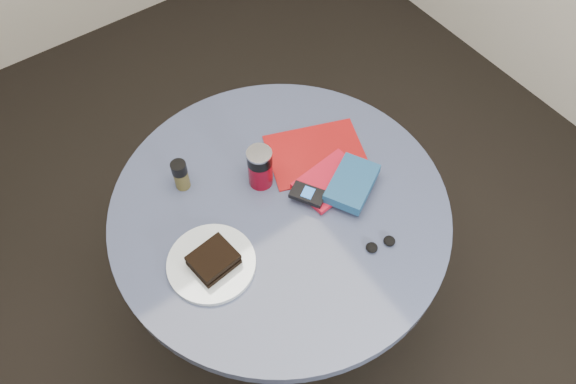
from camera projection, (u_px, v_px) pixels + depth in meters
ground at (282, 307)px, 2.26m from camera, size 4.00×4.00×0.00m
table at (280, 234)px, 1.77m from camera, size 1.00×1.00×0.75m
plate at (211, 263)px, 1.53m from camera, size 0.31×0.31×0.02m
sandwich at (213, 260)px, 1.50m from camera, size 0.13×0.11×0.04m
soda_can at (260, 167)px, 1.63m from camera, size 0.08×0.08×0.14m
pepper_grinder at (181, 175)px, 1.64m from camera, size 0.06×0.06×0.11m
magazine at (316, 153)px, 1.75m from camera, size 0.35×0.31×0.01m
red_book at (330, 181)px, 1.68m from camera, size 0.21×0.15×0.02m
novel at (352, 183)px, 1.64m from camera, size 0.21×0.18×0.03m
mp3_player at (308, 194)px, 1.63m from camera, size 0.10×0.12×0.02m
headphones at (381, 244)px, 1.56m from camera, size 0.09×0.05×0.02m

